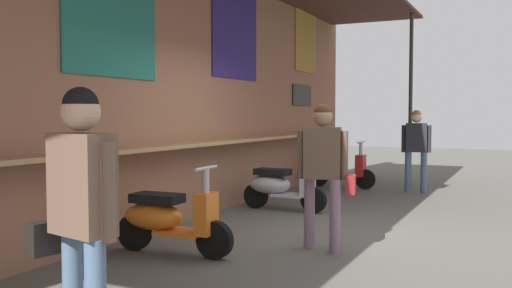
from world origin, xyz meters
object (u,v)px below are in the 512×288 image
(scooter_silver, at_px, (279,186))
(shopper_browsing, at_px, (416,142))
(shopper_passing, at_px, (324,162))
(scooter_red, at_px, (338,169))
(shopper_with_handbag, at_px, (80,201))
(scooter_orange, at_px, (167,218))

(scooter_silver, height_order, shopper_browsing, shopper_browsing)
(scooter_silver, xyz_separation_m, shopper_browsing, (2.98, -1.58, 0.58))
(shopper_browsing, xyz_separation_m, shopper_passing, (-5.16, 0.10, 0.01))
(scooter_red, height_order, shopper_with_handbag, shopper_with_handbag)
(scooter_orange, bearing_deg, scooter_red, 87.15)
(scooter_silver, xyz_separation_m, shopper_with_handbag, (-5.60, -1.19, 0.63))
(shopper_browsing, bearing_deg, shopper_with_handbag, 168.14)
(scooter_silver, bearing_deg, shopper_with_handbag, -76.00)
(scooter_orange, bearing_deg, shopper_browsing, 72.47)
(scooter_silver, bearing_deg, shopper_browsing, 64.08)
(shopper_passing, bearing_deg, scooter_silver, 21.48)
(scooter_orange, height_order, shopper_with_handbag, shopper_with_handbag)
(scooter_red, xyz_separation_m, shopper_passing, (-5.21, -1.48, 0.60))
(scooter_orange, bearing_deg, shopper_with_handbag, -67.81)
(scooter_silver, xyz_separation_m, scooter_red, (3.03, 0.00, 0.00))
(shopper_browsing, bearing_deg, scooter_silver, 142.83)
(scooter_silver, height_order, shopper_passing, shopper_passing)
(scooter_orange, xyz_separation_m, shopper_with_handbag, (-2.54, -1.19, 0.63))
(scooter_red, height_order, shopper_passing, shopper_passing)
(scooter_orange, distance_m, shopper_passing, 1.82)
(scooter_orange, xyz_separation_m, shopper_passing, (0.88, -1.48, 0.60))
(scooter_silver, relative_size, shopper_with_handbag, 0.84)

